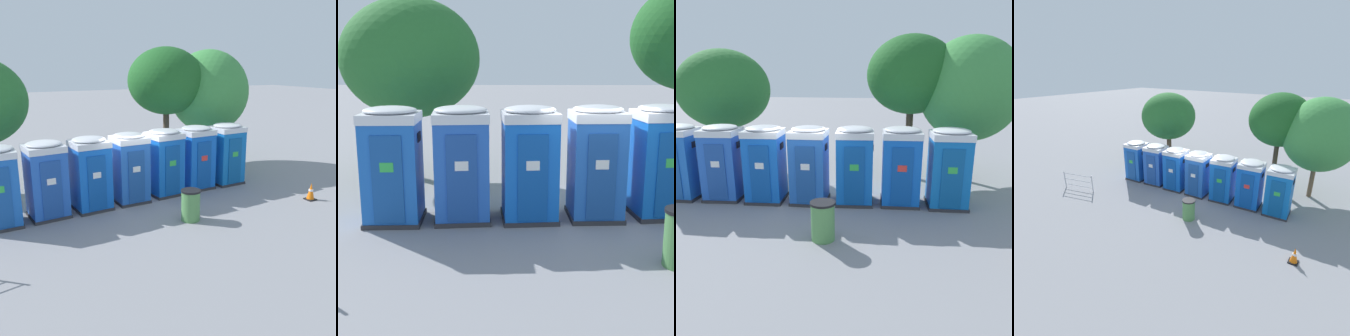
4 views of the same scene
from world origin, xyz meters
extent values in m
plane|color=gray|center=(0.00, 0.00, 0.00)|extent=(120.00, 120.00, 0.00)
cube|color=#2D2D33|center=(-4.43, -0.53, 0.05)|extent=(1.27, 1.25, 0.10)
cube|color=#154997|center=(-4.40, -1.12, 1.07)|extent=(0.64, 0.06, 1.85)
cube|color=black|center=(-3.83, -0.51, 1.89)|extent=(0.04, 0.36, 0.20)
cube|color=#2D2D33|center=(-2.95, -0.39, 0.05)|extent=(1.33, 1.32, 0.10)
cube|color=blue|center=(-2.95, -0.39, 1.15)|extent=(1.27, 1.25, 2.10)
cube|color=#1A4598|center=(-2.89, -0.97, 1.07)|extent=(0.64, 0.10, 1.85)
cube|color=white|center=(-2.88, -0.99, 1.35)|extent=(0.28, 0.04, 0.20)
cube|color=black|center=(-2.36, -0.33, 1.89)|extent=(0.06, 0.36, 0.20)
cube|color=silver|center=(-2.95, -0.39, 2.30)|extent=(1.31, 1.29, 0.20)
ellipsoid|color=silver|center=(-2.95, -0.39, 2.45)|extent=(1.24, 1.23, 0.18)
cube|color=#2D2D33|center=(-1.46, -0.33, 0.05)|extent=(1.31, 1.30, 0.10)
cube|color=blue|center=(-1.46, -0.33, 1.15)|extent=(1.25, 1.24, 2.10)
cube|color=#0E48A1|center=(-1.41, -0.92, 1.07)|extent=(0.63, 0.09, 1.85)
cube|color=white|center=(-1.41, -0.93, 1.35)|extent=(0.28, 0.03, 0.20)
cube|color=black|center=(-0.88, -0.28, 1.89)|extent=(0.06, 0.36, 0.20)
cube|color=silver|center=(-1.46, -0.33, 2.30)|extent=(1.28, 1.28, 0.20)
ellipsoid|color=silver|center=(-1.46, -0.33, 2.45)|extent=(1.22, 1.21, 0.18)
cube|color=#2D2D33|center=(0.02, -0.22, 0.05)|extent=(1.22, 1.25, 0.10)
cube|color=blue|center=(0.02, -0.22, 1.15)|extent=(1.16, 1.19, 2.10)
cube|color=#194793|center=(0.04, -0.80, 1.07)|extent=(0.61, 0.06, 1.85)
cube|color=white|center=(0.04, -0.82, 1.35)|extent=(0.28, 0.02, 0.20)
cube|color=black|center=(0.58, -0.19, 1.89)|extent=(0.04, 0.36, 0.20)
cube|color=silver|center=(0.02, -0.22, 2.30)|extent=(1.19, 1.22, 0.20)
ellipsoid|color=silver|center=(0.02, -0.22, 2.45)|extent=(1.14, 1.16, 0.18)
cube|color=#2D2D33|center=(1.49, -0.04, 0.05)|extent=(1.32, 1.32, 0.10)
cube|color=blue|center=(1.49, -0.04, 1.15)|extent=(1.26, 1.26, 2.10)
cube|color=#0D489A|center=(1.56, -0.62, 1.07)|extent=(0.63, 0.10, 1.85)
cube|color=green|center=(1.56, -0.64, 1.35)|extent=(0.28, 0.04, 0.20)
cube|color=black|center=(2.07, 0.02, 1.89)|extent=(0.06, 0.36, 0.20)
cube|color=silver|center=(1.49, -0.04, 2.30)|extent=(1.29, 1.29, 0.20)
ellipsoid|color=silver|center=(1.49, -0.04, 2.45)|extent=(1.23, 1.23, 0.18)
cube|color=#2D2D33|center=(2.97, 0.10, 0.05)|extent=(1.31, 1.28, 0.10)
cube|color=blue|center=(2.97, 0.10, 1.15)|extent=(1.25, 1.22, 2.10)
cube|color=#0D47A0|center=(3.01, -0.48, 1.07)|extent=(0.64, 0.08, 1.85)
cube|color=red|center=(3.02, -0.50, 1.35)|extent=(0.28, 0.03, 0.20)
cube|color=black|center=(3.57, 0.15, 1.89)|extent=(0.05, 0.36, 0.20)
cube|color=silver|center=(2.97, 0.10, 2.30)|extent=(1.29, 1.26, 0.20)
ellipsoid|color=silver|center=(2.97, 0.10, 2.45)|extent=(1.23, 1.20, 0.18)
cube|color=#2D2D33|center=(4.46, 0.12, 0.05)|extent=(1.30, 1.28, 0.10)
cube|color=blue|center=(4.46, 0.12, 1.15)|extent=(1.24, 1.22, 2.10)
cube|color=#0C4F94|center=(4.50, -0.46, 1.07)|extent=(0.64, 0.07, 1.85)
cube|color=green|center=(4.50, -0.48, 1.35)|extent=(0.28, 0.03, 0.20)
cube|color=black|center=(5.05, 0.16, 1.89)|extent=(0.05, 0.36, 0.20)
cube|color=silver|center=(4.46, 0.12, 2.30)|extent=(1.28, 1.25, 0.20)
ellipsoid|color=silver|center=(4.46, 0.12, 2.45)|extent=(1.22, 1.19, 0.18)
cylinder|color=brown|center=(5.44, 3.11, 1.26)|extent=(0.25, 0.25, 2.52)
ellipsoid|color=#3D8C42|center=(5.44, 3.11, 3.59)|extent=(3.79, 3.79, 3.91)
cylinder|color=#4C3826|center=(3.26, 3.30, 1.65)|extent=(0.28, 0.28, 3.30)
ellipsoid|color=#1E5B23|center=(3.26, 3.30, 4.13)|extent=(3.51, 3.51, 3.02)
cylinder|color=#518C4C|center=(1.06, -2.80, 0.48)|extent=(0.60, 0.60, 0.96)
cylinder|color=black|center=(1.06, -2.80, 0.99)|extent=(0.64, 0.64, 0.06)
cube|color=black|center=(6.03, -3.11, 0.02)|extent=(0.36, 0.36, 0.04)
cone|color=orange|center=(6.03, -3.11, 0.34)|extent=(0.28, 0.28, 0.60)
cylinder|color=white|center=(6.03, -3.11, 0.37)|extent=(0.17, 0.17, 0.07)
camera|label=1|loc=(-4.94, -13.02, 4.90)|focal=42.00mm
camera|label=2|loc=(-1.85, -10.36, 3.46)|focal=50.00mm
camera|label=3|loc=(2.88, -10.24, 4.00)|focal=35.00mm
camera|label=4|loc=(7.07, -12.10, 6.95)|focal=28.00mm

